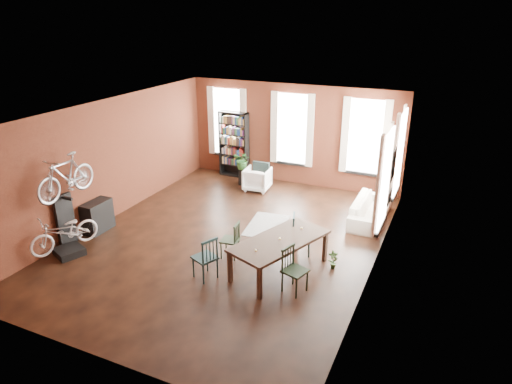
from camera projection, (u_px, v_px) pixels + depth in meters
The scene contains 19 objects.
room at pixel (247, 152), 10.91m from camera, with size 9.00×9.04×3.22m.
dining_table at pixel (279, 255), 9.81m from camera, with size 1.02×2.25×0.77m, color #453429.
dining_chair_a at pixel (205, 257), 9.53m from camera, with size 0.45×0.45×0.97m, color #173134.
dining_chair_b at pixel (230, 240), 10.37m from camera, with size 0.39×0.39×0.86m, color black.
dining_chair_c at pixel (295, 271), 9.06m from camera, with size 0.44×0.44×0.95m, color black.
dining_chair_d at pixel (302, 234), 10.50m from camera, with size 0.44×0.44×0.96m, color #193539.
bookshelf at pixel (234, 144), 15.27m from camera, with size 1.00×0.32×2.20m, color black.
white_armchair at pixel (257, 178), 14.29m from camera, with size 0.76×0.71×0.78m, color white.
cream_sofa at pixel (371, 206), 12.19m from camera, with size 2.08×0.61×0.81m, color beige.
striped_rug at pixel (267, 225), 12.04m from camera, with size 0.94×1.51×0.01m, color black.
bike_trainer at pixel (69, 251), 10.57m from camera, with size 0.58×0.58×0.17m, color black.
bike_wall_rack at pixel (65, 220), 10.81m from camera, with size 0.16×0.60×1.30m, color black.
console_table at pixel (97, 216), 11.62m from camera, with size 0.40×0.80×0.80m, color black.
plant_stand at pixel (243, 176), 14.79m from camera, with size 0.26×0.26×0.53m, color black.
plant_by_sofa at pixel (384, 202), 13.17m from camera, with size 0.31×0.57×0.25m, color #315923.
plant_small at pixel (333, 265), 10.02m from camera, with size 0.22×0.42×0.15m, color #305522.
bicycle_floor at pixel (62, 217), 10.23m from camera, with size 0.56×0.84×1.60m, color beige.
bicycle_hung at pixel (63, 162), 10.16m from camera, with size 0.47×1.00×1.66m, color #A5A8AD.
plant_on_stand at pixel (243, 162), 14.58m from camera, with size 0.55×0.61×0.48m, color #275C24.
Camera 1 is at (4.76, -8.85, 5.30)m, focal length 32.00 mm.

